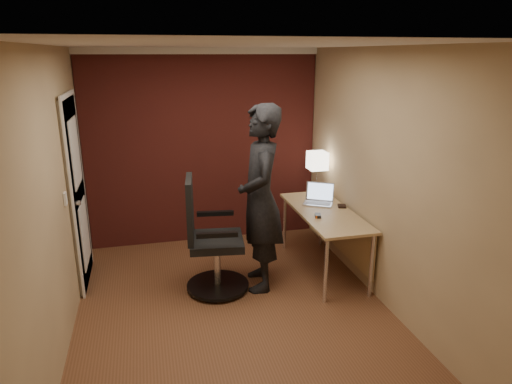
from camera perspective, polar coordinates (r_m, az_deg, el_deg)
The scene contains 8 objects.
room at distance 5.51m, azimuth -8.83°, elevation 5.64°, with size 4.00×4.00×4.00m.
desk at distance 5.27m, azimuth 9.26°, elevation -3.58°, with size 0.60×1.50×0.73m.
desk_lamp at distance 5.73m, azimuth 7.68°, elevation 3.84°, with size 0.22×0.22×0.54m.
laptop at distance 5.45m, azimuth 7.87°, elevation -0.70°, with size 0.42×0.39×0.23m.
mouse at distance 4.99m, azimuth 7.74°, elevation -2.95°, with size 0.06×0.10×0.03m, color black.
wallet at distance 5.36m, azimuth 10.69°, elevation -1.74°, with size 0.09×0.11×0.02m, color black.
office_chair at distance 4.80m, azimuth -5.87°, elevation -6.39°, with size 0.66×0.72×1.22m.
person at distance 4.73m, azimuth 0.55°, elevation -0.88°, with size 0.72×0.47×1.97m, color black.
Camera 1 is at (-0.74, -3.85, 2.44)m, focal length 32.00 mm.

